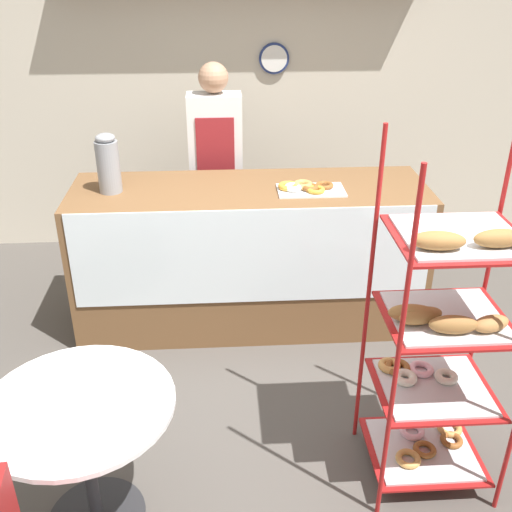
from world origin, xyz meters
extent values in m
plane|color=#4C4742|center=(0.00, 0.00, 0.00)|extent=(14.00, 14.00, 0.00)
cube|color=beige|center=(0.00, 2.46, 1.35)|extent=(10.00, 0.06, 2.70)
cylinder|color=navy|center=(0.27, 2.41, 1.62)|extent=(0.25, 0.03, 0.25)
cylinder|color=white|center=(0.27, 2.39, 1.62)|extent=(0.21, 0.00, 0.21)
cube|color=brown|center=(0.00, 1.06, 0.51)|extent=(2.38, 0.74, 1.02)
cube|color=silver|center=(0.00, 0.69, 0.69)|extent=(2.28, 0.01, 0.65)
cylinder|color=#A51919|center=(0.52, -0.69, 0.88)|extent=(0.02, 0.02, 1.77)
cylinder|color=#A51919|center=(0.52, -0.17, 0.88)|extent=(0.02, 0.02, 1.77)
cylinder|color=#A51919|center=(1.11, -0.17, 0.88)|extent=(0.02, 0.02, 1.77)
cube|color=#A51919|center=(0.81, -0.43, 0.12)|extent=(0.56, 0.51, 0.01)
cube|color=silver|center=(0.81, -0.43, 0.13)|extent=(0.49, 0.45, 0.01)
torus|color=brown|center=(0.81, -0.46, 0.15)|extent=(0.12, 0.12, 0.03)
torus|color=tan|center=(0.71, -0.51, 0.15)|extent=(0.13, 0.13, 0.03)
torus|color=brown|center=(0.97, -0.40, 0.15)|extent=(0.12, 0.12, 0.03)
torus|color=tan|center=(0.99, -0.31, 0.15)|extent=(0.13, 0.13, 0.03)
torus|color=#EAB2C1|center=(0.79, -0.33, 0.15)|extent=(0.13, 0.13, 0.03)
cube|color=#A51919|center=(0.81, -0.43, 0.53)|extent=(0.56, 0.51, 0.01)
cube|color=silver|center=(0.81, -0.43, 0.54)|extent=(0.49, 0.45, 0.01)
torus|color=silver|center=(0.89, -0.39, 0.56)|extent=(0.11, 0.11, 0.04)
torus|color=silver|center=(0.68, -0.39, 0.57)|extent=(0.12, 0.12, 0.04)
torus|color=tan|center=(0.63, -0.28, 0.56)|extent=(0.11, 0.11, 0.04)
torus|color=#EAB2C1|center=(0.79, -0.32, 0.56)|extent=(0.12, 0.12, 0.03)
torus|color=brown|center=(0.67, -0.30, 0.56)|extent=(0.13, 0.13, 0.03)
cube|color=#A51919|center=(0.81, -0.43, 0.93)|extent=(0.56, 0.51, 0.01)
cube|color=silver|center=(0.81, -0.43, 0.95)|extent=(0.49, 0.45, 0.01)
ellipsoid|color=olive|center=(0.68, -0.48, 0.99)|extent=(0.22, 0.13, 0.07)
ellipsoid|color=olive|center=(0.79, -0.57, 0.99)|extent=(0.22, 0.10, 0.08)
ellipsoid|color=#B27F47|center=(0.96, -0.56, 0.99)|extent=(0.19, 0.13, 0.07)
ellipsoid|color=olive|center=(0.64, -0.47, 1.00)|extent=(0.23, 0.11, 0.09)
cube|color=#A51919|center=(0.81, -0.43, 1.34)|extent=(0.56, 0.51, 0.01)
cube|color=silver|center=(0.81, -0.43, 1.35)|extent=(0.49, 0.45, 0.01)
ellipsoid|color=olive|center=(0.92, -0.56, 1.40)|extent=(0.22, 0.09, 0.08)
ellipsoid|color=olive|center=(0.67, -0.56, 1.40)|extent=(0.23, 0.12, 0.08)
cube|color=#282833|center=(-0.22, 1.70, 0.47)|extent=(0.24, 0.19, 0.94)
cube|color=silver|center=(-0.22, 1.70, 1.22)|extent=(0.40, 0.22, 0.56)
cube|color=maroon|center=(-0.22, 1.59, 1.12)|extent=(0.28, 0.01, 0.47)
sphere|color=tan|center=(-0.22, 1.70, 1.61)|extent=(0.22, 0.22, 0.22)
cylinder|color=#333338|center=(-0.83, -0.64, 0.35)|extent=(0.06, 0.06, 0.67)
cylinder|color=white|center=(-0.83, -0.64, 0.70)|extent=(0.83, 0.83, 0.02)
cylinder|color=gray|center=(-0.90, 1.05, 1.18)|extent=(0.15, 0.15, 0.33)
ellipsoid|color=gray|center=(-0.90, 1.05, 1.37)|extent=(0.12, 0.12, 0.06)
cube|color=silver|center=(0.40, 0.97, 1.02)|extent=(0.44, 0.25, 0.01)
torus|color=tan|center=(0.35, 1.01, 1.05)|extent=(0.13, 0.13, 0.04)
torus|color=gold|center=(0.25, 1.00, 1.05)|extent=(0.13, 0.13, 0.04)
torus|color=brown|center=(0.39, 0.96, 1.05)|extent=(0.11, 0.11, 0.04)
torus|color=silver|center=(0.28, 0.97, 1.05)|extent=(0.12, 0.12, 0.04)
torus|color=brown|center=(0.49, 1.01, 1.04)|extent=(0.12, 0.12, 0.03)
torus|color=gold|center=(0.42, 0.93, 1.04)|extent=(0.12, 0.12, 0.03)
camera|label=1|loc=(-0.19, -2.66, 2.44)|focal=42.00mm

